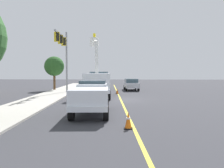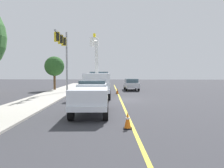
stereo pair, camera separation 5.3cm
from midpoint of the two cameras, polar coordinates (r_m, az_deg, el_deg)
name	(u,v)px [view 1 (the left image)]	position (r m, az deg, el deg)	size (l,w,h in m)	color
ground	(121,100)	(21.65, 2.14, -3.98)	(120.00, 120.00, 0.00)	#38383D
sidewalk_far_side	(42,99)	(22.53, -17.40, -3.69)	(60.00, 3.60, 0.12)	#B2ADA3
lane_centre_stripe	(121,100)	(21.65, 2.14, -3.97)	(50.00, 0.16, 0.01)	yellow
utility_bucket_truck	(98,82)	(24.03, -3.62, 0.55)	(8.35, 3.07, 6.82)	white
service_pickup_truck	(91,96)	(14.13, -5.42, -3.16)	(5.73, 2.50, 2.06)	white
passing_minivan	(131,84)	(32.81, 4.83, 0.10)	(4.92, 2.23, 1.69)	silver
traffic_cone_leading	(128,120)	(10.59, 4.01, -9.22)	(0.40, 0.40, 0.80)	black
traffic_cone_mid_front	(117,91)	(27.46, 1.29, -1.76)	(0.40, 0.40, 0.71)	black
traffic_signal_mast	(64,49)	(27.62, -12.26, 8.67)	(6.36, 0.82, 7.74)	gray
street_tree_right	(54,66)	(33.43, -14.51, 4.36)	(2.82, 2.82, 4.91)	brown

